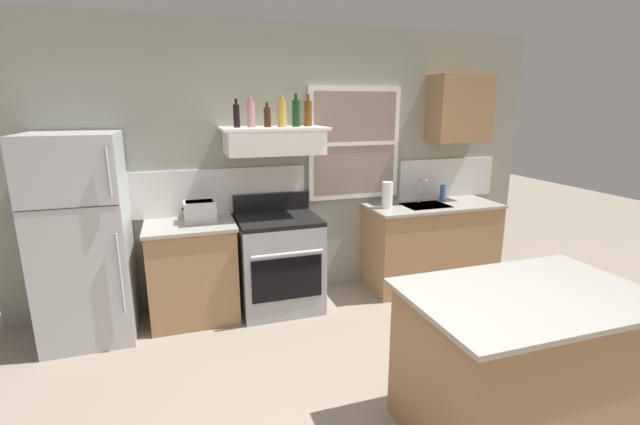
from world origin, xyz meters
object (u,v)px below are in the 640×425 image
(bottle_brown_stout, at_px, (267,117))
(dish_soap_bottle, at_px, (442,193))
(bottle_dark_green_wine, at_px, (296,113))
(toaster, at_px, (200,211))
(bottle_rose_pink, at_px, (251,114))
(paper_towel_roll, at_px, (387,195))
(bottle_amber_wine, at_px, (308,113))
(stove_range, at_px, (279,262))
(bottle_champagne_gold_foil, at_px, (282,113))
(kitchen_island, at_px, (522,363))
(bottle_balsamic_dark, at_px, (237,115))
(refrigerator, at_px, (83,239))

(bottle_brown_stout, relative_size, dish_soap_bottle, 1.21)
(bottle_dark_green_wine, bearing_deg, toaster, 179.40)
(bottle_rose_pink, height_order, paper_towel_roll, bottle_rose_pink)
(bottle_amber_wine, bearing_deg, stove_range, -159.91)
(bottle_champagne_gold_foil, distance_m, kitchen_island, 2.73)
(bottle_balsamic_dark, xyz_separation_m, bottle_rose_pink, (0.13, 0.04, 0.01))
(bottle_brown_stout, bearing_deg, kitchen_island, -64.15)
(bottle_balsamic_dark, height_order, bottle_champagne_gold_foil, bottle_champagne_gold_foil)
(bottle_brown_stout, xyz_separation_m, kitchen_island, (1.05, -2.16, -1.38))
(bottle_dark_green_wine, distance_m, kitchen_island, 2.70)
(bottle_dark_green_wine, height_order, bottle_amber_wine, bottle_dark_green_wine)
(bottle_dark_green_wine, bearing_deg, paper_towel_roll, -2.03)
(stove_range, xyz_separation_m, paper_towel_roll, (1.16, 0.04, 0.58))
(bottle_balsamic_dark, relative_size, kitchen_island, 0.18)
(bottle_champagne_gold_foil, bearing_deg, bottle_amber_wine, 14.39)
(stove_range, height_order, bottle_balsamic_dark, bottle_balsamic_dark)
(toaster, relative_size, paper_towel_roll, 1.10)
(bottle_champagne_gold_foil, distance_m, paper_towel_roll, 1.36)
(refrigerator, height_order, stove_range, refrigerator)
(bottle_amber_wine, height_order, dish_soap_bottle, bottle_amber_wine)
(paper_towel_roll, xyz_separation_m, kitchen_island, (-0.17, -2.13, -0.59))
(toaster, height_order, bottle_rose_pink, bottle_rose_pink)
(refrigerator, distance_m, bottle_brown_stout, 1.86)
(paper_towel_roll, height_order, dish_soap_bottle, paper_towel_roll)
(bottle_rose_pink, bearing_deg, dish_soap_bottle, 0.33)
(bottle_champagne_gold_foil, xyz_separation_m, paper_towel_roll, (1.08, -0.02, -0.82))
(stove_range, distance_m, bottle_balsamic_dark, 1.43)
(bottle_amber_wine, relative_size, paper_towel_roll, 1.08)
(bottle_brown_stout, relative_size, kitchen_island, 0.16)
(paper_towel_roll, bearing_deg, stove_range, -178.15)
(toaster, relative_size, bottle_rose_pink, 1.07)
(bottle_rose_pink, bearing_deg, bottle_champagne_gold_foil, -14.35)
(bottle_dark_green_wine, distance_m, dish_soap_bottle, 1.88)
(stove_range, relative_size, bottle_rose_pink, 3.91)
(refrigerator, xyz_separation_m, bottle_dark_green_wine, (1.86, 0.09, 1.00))
(toaster, bearing_deg, bottle_brown_stout, -1.28)
(dish_soap_bottle, distance_m, kitchen_island, 2.47)
(bottle_amber_wine, bearing_deg, refrigerator, -175.75)
(refrigerator, xyz_separation_m, bottle_champagne_gold_foil, (1.72, 0.08, 1.00))
(bottle_amber_wine, relative_size, kitchen_island, 0.21)
(bottle_amber_wine, xyz_separation_m, paper_towel_roll, (0.81, -0.09, -0.82))
(dish_soap_bottle, bearing_deg, bottle_balsamic_dark, -178.75)
(bottle_balsamic_dark, distance_m, bottle_champagne_gold_foil, 0.41)
(stove_range, bearing_deg, dish_soap_bottle, 4.18)
(stove_range, relative_size, bottle_dark_green_wine, 3.69)
(bottle_rose_pink, xyz_separation_m, bottle_brown_stout, (0.14, -0.06, -0.03))
(stove_range, relative_size, bottle_champagne_gold_foil, 3.77)
(stove_range, distance_m, kitchen_island, 2.32)
(bottle_champagne_gold_foil, height_order, dish_soap_bottle, bottle_champagne_gold_foil)
(refrigerator, distance_m, bottle_rose_pink, 1.77)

